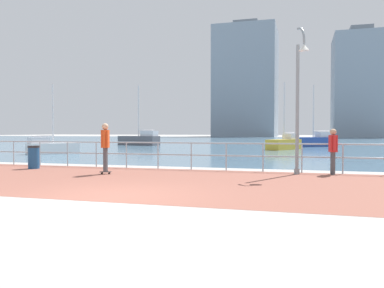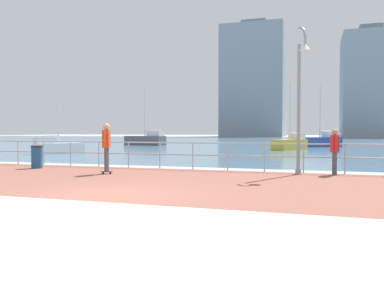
{
  "view_description": "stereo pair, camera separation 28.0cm",
  "coord_description": "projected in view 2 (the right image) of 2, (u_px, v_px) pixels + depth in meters",
  "views": [
    {
      "loc": [
        4.26,
        -8.06,
        1.51
      ],
      "look_at": [
        0.79,
        3.98,
        1.1
      ],
      "focal_mm": 36.4,
      "sensor_mm": 36.0,
      "label": 1
    },
    {
      "loc": [
        4.53,
        -7.98,
        1.51
      ],
      "look_at": [
        0.79,
        3.98,
        1.1
      ],
      "focal_mm": 36.4,
      "sensor_mm": 36.0,
      "label": 2
    }
  ],
  "objects": [
    {
      "name": "sailboat_white",
      "position": [
        57.0,
        147.0,
        26.33
      ],
      "size": [
        2.54,
        3.42,
        4.69
      ],
      "color": "white",
      "rests_on": "ground"
    },
    {
      "name": "brick_paving",
      "position": [
        157.0,
        181.0,
        11.86
      ],
      "size": [
        28.0,
        7.3,
        0.01
      ],
      "primitive_type": "cube",
      "color": "#935647",
      "rests_on": "ground"
    },
    {
      "name": "sailboat_teal",
      "position": [
        291.0,
        143.0,
        31.95
      ],
      "size": [
        2.8,
        4.06,
        5.51
      ],
      "color": "gold",
      "rests_on": "ground"
    },
    {
      "name": "bystander",
      "position": [
        335.0,
        148.0,
        13.42
      ],
      "size": [
        0.29,
        0.56,
        1.6
      ],
      "color": "#4C4C51",
      "rests_on": "ground"
    },
    {
      "name": "sailboat_blue",
      "position": [
        321.0,
        141.0,
        37.91
      ],
      "size": [
        4.23,
        3.66,
        6.05
      ],
      "color": "#284799",
      "rests_on": "ground"
    },
    {
      "name": "sailboat_yellow",
      "position": [
        146.0,
        139.0,
        42.08
      ],
      "size": [
        4.84,
        2.45,
        6.52
      ],
      "color": "#595960",
      "rests_on": "ground"
    },
    {
      "name": "harbor_water",
      "position": [
        282.0,
        141.0,
        58.27
      ],
      "size": [
        180.0,
        88.0,
        0.0
      ],
      "primitive_type": "cube",
      "color": "slate",
      "rests_on": "ground"
    },
    {
      "name": "lamppost",
      "position": [
        301.0,
        93.0,
        13.31
      ],
      "size": [
        0.48,
        0.78,
        5.11
      ],
      "color": "gray",
      "rests_on": "ground"
    },
    {
      "name": "tower_concrete",
      "position": [
        369.0,
        86.0,
        93.79
      ],
      "size": [
        12.65,
        14.19,
        26.69
      ],
      "color": "#8493A3",
      "rests_on": "ground"
    },
    {
      "name": "skateboarder",
      "position": [
        106.0,
        143.0,
        13.73
      ],
      "size": [
        0.41,
        0.55,
        1.79
      ],
      "color": "black",
      "rests_on": "ground"
    },
    {
      "name": "ground",
      "position": [
        274.0,
        144.0,
        47.17
      ],
      "size": [
        220.0,
        220.0,
        0.0
      ],
      "primitive_type": "plane",
      "color": "#ADAAA5"
    },
    {
      "name": "tower_slate",
      "position": [
        254.0,
        82.0,
        111.35
      ],
      "size": [
        17.08,
        16.84,
        32.65
      ],
      "color": "#8493A3",
      "rests_on": "ground"
    },
    {
      "name": "trash_bin",
      "position": [
        37.0,
        157.0,
        15.82
      ],
      "size": [
        0.46,
        0.46,
        0.93
      ],
      "color": "navy",
      "rests_on": "ground"
    },
    {
      "name": "waterfront_railing",
      "position": [
        193.0,
        151.0,
        15.32
      ],
      "size": [
        25.25,
        0.06,
        1.08
      ],
      "color": "#9EADB7",
      "rests_on": "ground"
    }
  ]
}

